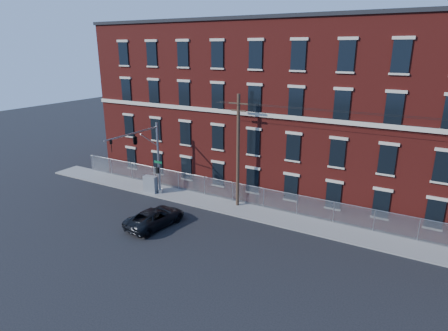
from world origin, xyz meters
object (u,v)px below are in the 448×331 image
traffic_signal_mast (141,146)px  utility_cabinet (151,184)px  utility_pole_near (238,149)px  pickup_truck (155,217)px

traffic_signal_mast → utility_cabinet: bearing=114.6°
utility_pole_near → utility_cabinet: bearing=-171.1°
utility_pole_near → pickup_truck: (-3.95, -6.75, -4.61)m
utility_pole_near → utility_cabinet: size_ratio=6.05×
pickup_truck → traffic_signal_mast: bearing=-31.8°
pickup_truck → utility_cabinet: bearing=-39.5°
utility_pole_near → utility_cabinet: (-8.92, -1.40, -4.39)m
utility_pole_near → pickup_truck: bearing=-120.3°
pickup_truck → utility_cabinet: (-4.97, 5.35, 0.22)m
traffic_signal_mast → pickup_truck: (4.05, -3.33, -4.66)m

